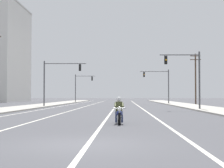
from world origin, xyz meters
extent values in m
plane|color=#47474C|center=(0.00, 0.00, 0.00)|extent=(400.00, 400.00, 0.00)
cube|color=beige|center=(0.26, 45.00, 0.00)|extent=(0.16, 100.00, 0.01)
cube|color=beige|center=(-3.93, 45.00, 0.00)|extent=(0.16, 100.00, 0.01)
cube|color=beige|center=(3.58, 45.00, 0.00)|extent=(0.16, 100.00, 0.01)
cube|color=beige|center=(-7.51, 45.00, 0.00)|extent=(0.16, 100.00, 0.01)
cube|color=#ADA89E|center=(10.79, 40.00, 0.07)|extent=(4.40, 110.00, 0.14)
cube|color=#ADA89E|center=(-10.79, 40.00, 0.07)|extent=(4.40, 110.00, 0.14)
cylinder|color=black|center=(1.17, 7.39, 0.32)|extent=(0.14, 0.64, 0.64)
cylinder|color=black|center=(1.11, 8.94, 0.32)|extent=(0.14, 0.64, 0.64)
cylinder|color=silver|center=(1.17, 7.49, 0.64)|extent=(0.08, 0.33, 0.68)
sphere|color=white|center=(1.17, 7.34, 0.82)|extent=(0.20, 0.20, 0.20)
cylinder|color=silver|center=(1.16, 7.54, 0.87)|extent=(0.70, 0.07, 0.04)
ellipsoid|color=navy|center=(1.15, 8.05, 0.60)|extent=(0.34, 0.57, 0.28)
cube|color=silver|center=(1.14, 8.17, 0.37)|extent=(0.26, 0.45, 0.24)
cube|color=black|center=(1.13, 8.49, 0.54)|extent=(0.30, 0.53, 0.12)
cube|color=navy|center=(1.11, 8.89, 0.62)|extent=(0.21, 0.37, 0.08)
cylinder|color=silver|center=(0.99, 8.56, 0.30)|extent=(0.10, 0.55, 0.08)
cube|color=#4C512D|center=(1.13, 8.45, 0.92)|extent=(0.37, 0.25, 0.56)
sphere|color=silver|center=(1.13, 8.43, 1.33)|extent=(0.26, 0.26, 0.26)
cylinder|color=navy|center=(1.28, 8.31, 0.54)|extent=(0.16, 0.44, 0.30)
cylinder|color=navy|center=(1.30, 8.13, 0.24)|extent=(0.12, 0.16, 0.35)
cylinder|color=#4C512D|center=(1.34, 8.19, 1.02)|extent=(0.12, 0.53, 0.27)
cylinder|color=navy|center=(1.00, 8.30, 0.54)|extent=(0.16, 0.44, 0.30)
cylinder|color=navy|center=(0.98, 8.12, 0.24)|extent=(0.12, 0.16, 0.35)
cylinder|color=#4C512D|center=(0.94, 8.18, 1.02)|extent=(0.12, 0.53, 0.27)
cylinder|color=#47474C|center=(9.43, 26.75, 3.10)|extent=(0.18, 0.18, 6.20)
cylinder|color=#47474C|center=(7.34, 26.67, 5.85)|extent=(4.19, 0.26, 0.11)
cube|color=black|center=(5.88, 26.62, 5.30)|extent=(0.31, 0.25, 0.90)
sphere|color=black|center=(5.88, 26.47, 5.60)|extent=(0.18, 0.18, 0.18)
sphere|color=orange|center=(5.88, 26.47, 5.30)|extent=(0.18, 0.18, 0.18)
sphere|color=black|center=(5.88, 26.47, 5.00)|extent=(0.18, 0.18, 0.18)
cylinder|color=#47474C|center=(-9.31, 36.45, 3.10)|extent=(0.18, 0.18, 6.20)
cylinder|color=#47474C|center=(-6.47, 36.51, 5.85)|extent=(5.69, 0.22, 0.11)
cube|color=black|center=(-4.48, 36.55, 5.30)|extent=(0.30, 0.25, 0.90)
sphere|color=black|center=(-4.48, 36.70, 5.60)|extent=(0.18, 0.18, 0.18)
sphere|color=orange|center=(-4.48, 36.70, 5.30)|extent=(0.18, 0.18, 0.18)
sphere|color=black|center=(-4.48, 36.70, 5.00)|extent=(0.18, 0.18, 0.18)
cylinder|color=#47474C|center=(9.47, 52.79, 3.10)|extent=(0.18, 0.18, 6.20)
cylinder|color=#47474C|center=(6.89, 52.71, 5.85)|extent=(5.17, 0.28, 0.11)
cube|color=black|center=(5.08, 52.65, 5.30)|extent=(0.31, 0.25, 0.90)
sphere|color=black|center=(5.08, 52.49, 5.60)|extent=(0.18, 0.18, 0.18)
sphere|color=orange|center=(5.08, 52.49, 5.30)|extent=(0.18, 0.18, 0.18)
sphere|color=black|center=(5.08, 52.49, 5.00)|extent=(0.18, 0.18, 0.18)
cylinder|color=#47474C|center=(-9.25, 67.27, 3.10)|extent=(0.18, 0.18, 6.20)
cylinder|color=#47474C|center=(-7.08, 67.30, 5.85)|extent=(4.34, 0.17, 0.11)
cube|color=black|center=(-5.57, 67.32, 5.30)|extent=(0.30, 0.24, 0.90)
sphere|color=black|center=(-5.57, 67.47, 5.60)|extent=(0.18, 0.18, 0.18)
sphere|color=orange|center=(-5.57, 67.47, 5.30)|extent=(0.18, 0.18, 0.18)
sphere|color=black|center=(-5.57, 67.47, 5.00)|extent=(0.18, 0.18, 0.18)
cylinder|color=#4C3828|center=(14.26, 52.64, 4.50)|extent=(0.26, 0.26, 9.00)
cube|color=#4C3828|center=(14.26, 52.64, 8.60)|extent=(1.81, 0.12, 0.12)
cylinder|color=slate|center=(13.50, 52.64, 8.70)|extent=(0.08, 0.08, 0.12)
cylinder|color=slate|center=(15.02, 52.64, 8.70)|extent=(0.08, 0.08, 0.12)
cube|color=#4C3828|center=(14.26, 52.64, 7.95)|extent=(1.89, 0.12, 0.12)
cylinder|color=slate|center=(13.47, 52.64, 8.05)|extent=(0.08, 0.08, 0.12)
cylinder|color=slate|center=(15.06, 52.64, 8.05)|extent=(0.08, 0.08, 0.12)
camera|label=1|loc=(1.38, -11.11, 1.53)|focal=57.03mm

